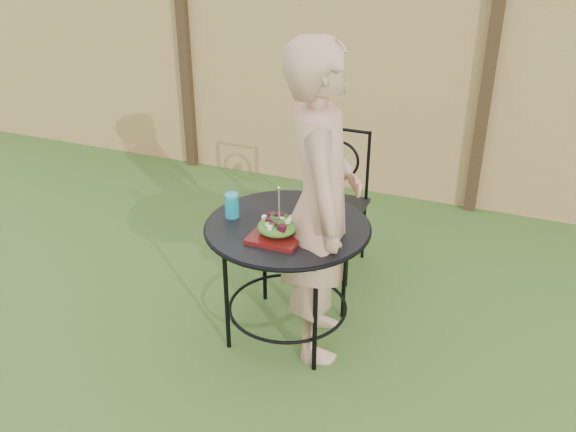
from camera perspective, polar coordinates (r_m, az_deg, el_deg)
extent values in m
plane|color=#264616|center=(4.04, -7.24, -9.01)|extent=(60.00, 60.00, 0.00)
cube|color=tan|center=(5.48, 3.35, 11.61)|extent=(8.00, 0.05, 1.80)
cube|color=black|center=(5.95, -9.04, 13.09)|extent=(0.09, 0.09, 1.90)
cube|color=black|center=(5.18, 17.15, 10.08)|extent=(0.09, 0.09, 1.90)
cylinder|color=black|center=(3.52, -0.04, -0.90)|extent=(0.90, 0.90, 0.02)
torus|color=black|center=(3.52, -0.04, -0.99)|extent=(0.92, 0.92, 0.02)
torus|color=black|center=(3.80, -0.03, -8.02)|extent=(0.70, 0.70, 0.02)
cylinder|color=black|center=(3.84, 5.06, -4.63)|extent=(0.03, 0.03, 0.71)
cylinder|color=black|center=(4.00, -2.12, -3.17)|extent=(0.03, 0.03, 0.71)
cylinder|color=black|center=(3.60, -5.50, -7.08)|extent=(0.03, 0.03, 0.71)
cylinder|color=black|center=(3.43, 2.43, -8.94)|extent=(0.03, 0.03, 0.71)
cube|color=black|center=(4.32, 3.63, 0.70)|extent=(0.46, 0.46, 0.03)
cylinder|color=black|center=(4.31, 4.72, 7.70)|extent=(0.42, 0.02, 0.02)
torus|color=black|center=(4.39, 4.61, 5.00)|extent=(0.28, 0.02, 0.28)
cylinder|color=black|center=(4.32, 0.17, -2.70)|extent=(0.02, 0.02, 0.44)
cylinder|color=black|center=(4.21, 5.25, -3.71)|extent=(0.02, 0.02, 0.44)
cylinder|color=black|center=(4.65, 1.99, -0.41)|extent=(0.02, 0.02, 0.44)
cylinder|color=black|center=(4.55, 6.74, -1.28)|extent=(0.02, 0.02, 0.44)
cylinder|color=black|center=(4.45, 2.14, 5.13)|extent=(0.02, 0.02, 0.50)
cylinder|color=black|center=(4.35, 7.12, 4.36)|extent=(0.02, 0.02, 0.50)
imported|color=tan|center=(3.37, 2.94, 0.97)|extent=(0.62, 0.75, 1.77)
cube|color=#3F0A09|center=(3.39, -0.95, -1.73)|extent=(0.27, 0.27, 0.02)
ellipsoid|color=#235614|center=(3.36, -0.95, -0.95)|extent=(0.21, 0.21, 0.08)
cylinder|color=silver|center=(3.30, -0.81, 1.01)|extent=(0.01, 0.01, 0.18)
cylinder|color=#0E99A9|center=(3.59, -5.01, 0.95)|extent=(0.08, 0.08, 0.14)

